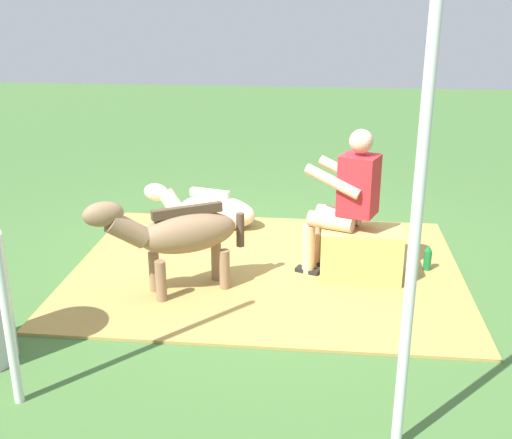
% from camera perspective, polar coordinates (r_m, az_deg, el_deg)
% --- Properties ---
extents(ground_plane, '(24.00, 24.00, 0.00)m').
position_cam_1_polar(ground_plane, '(5.87, 0.72, -4.43)').
color(ground_plane, '#426B33').
extents(hay_patch, '(3.52, 2.74, 0.02)m').
position_cam_1_polar(hay_patch, '(5.82, 0.98, -4.51)').
color(hay_patch, '#AD8C47').
rests_on(hay_patch, ground).
extents(hay_bale, '(0.70, 0.41, 0.48)m').
position_cam_1_polar(hay_bale, '(5.63, 9.44, -3.16)').
color(hay_bale, tan).
rests_on(hay_bale, ground).
extents(person_seated, '(0.72, 0.56, 1.36)m').
position_cam_1_polar(person_seated, '(5.49, 8.09, 2.00)').
color(person_seated, '#D8AD8C').
rests_on(person_seated, ground).
extents(pony_standing, '(1.21, 0.84, 0.90)m').
position_cam_1_polar(pony_standing, '(5.22, -7.10, -1.33)').
color(pony_standing, '#8C6B4C').
rests_on(pony_standing, ground).
extents(pony_lying, '(1.36, 0.61, 0.42)m').
position_cam_1_polar(pony_lying, '(6.86, -4.32, 0.88)').
color(pony_lying, beige).
rests_on(pony_lying, ground).
extents(soda_bottle, '(0.07, 0.07, 0.27)m').
position_cam_1_polar(soda_bottle, '(5.95, 15.28, -3.47)').
color(soda_bottle, '#197233').
rests_on(soda_bottle, ground).
extents(tent_pole_left, '(0.06, 0.06, 2.43)m').
position_cam_1_polar(tent_pole_left, '(3.25, 14.12, -2.47)').
color(tent_pole_left, silver).
rests_on(tent_pole_left, ground).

